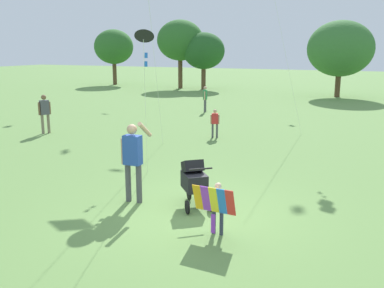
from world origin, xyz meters
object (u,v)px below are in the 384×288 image
person_sitting_far (205,97)px  person_adult_flyer (133,156)px  person_couple_left (215,121)px  child_with_butterfly_kite (217,203)px  kite_adult_black (144,38)px  person_red_shirt (45,111)px  stroller (194,179)px

person_sitting_far → person_adult_flyer: bearing=-74.1°
person_sitting_far → person_couple_left: (2.87, -5.98, -0.16)m
child_with_butterfly_kite → kite_adult_black: size_ratio=0.26×
child_with_butterfly_kite → person_red_shirt: size_ratio=0.64×
kite_adult_black → person_red_shirt: size_ratio=2.49×
person_adult_flyer → person_red_shirt: 9.04m
person_adult_flyer → stroller: bearing=13.1°
child_with_butterfly_kite → person_couple_left: person_couple_left is taller
stroller → kite_adult_black: kite_adult_black is taller
person_red_shirt → person_adult_flyer: bearing=-35.7°
person_adult_flyer → person_sitting_far: (-3.75, 13.22, -0.25)m
person_adult_flyer → person_sitting_far: bearing=105.9°
child_with_butterfly_kite → person_adult_flyer: (-2.29, 0.88, 0.44)m
kite_adult_black → person_couple_left: 5.93m
kite_adult_black → person_red_shirt: (-6.48, 3.19, -2.68)m
person_couple_left → person_sitting_far: bearing=115.6°
stroller → child_with_butterfly_kite: bearing=-50.6°
person_couple_left → child_with_butterfly_kite: bearing=-68.6°
child_with_butterfly_kite → person_couple_left: size_ratio=0.91×
person_red_shirt → person_sitting_far: 8.71m
person_adult_flyer → person_couple_left: size_ratio=1.68×
stroller → person_red_shirt: 9.99m
stroller → kite_adult_black: size_ratio=0.27×
stroller → person_couple_left: 7.28m
person_sitting_far → person_couple_left: person_sitting_far is taller
person_couple_left → person_red_shirt: bearing=-163.1°
kite_adult_black → person_sitting_far: (-2.89, 11.13, -2.79)m
person_red_shirt → person_sitting_far: size_ratio=1.13×
child_with_butterfly_kite → person_adult_flyer: person_adult_flyer is taller
child_with_butterfly_kite → person_adult_flyer: 2.50m
stroller → person_sitting_far: (-5.07, 12.91, 0.20)m
person_adult_flyer → person_couple_left: (-0.89, 7.24, -0.41)m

